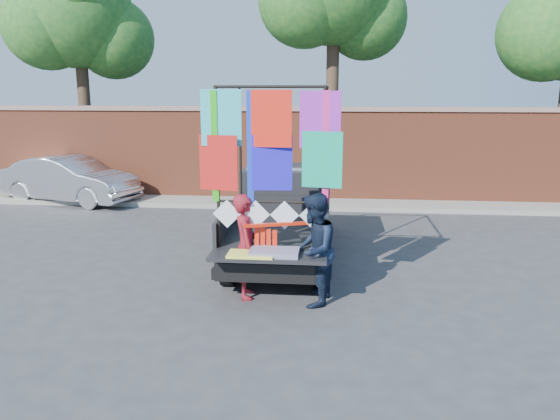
# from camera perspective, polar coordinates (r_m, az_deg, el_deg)

# --- Properties ---
(ground) EXTENTS (90.00, 90.00, 0.00)m
(ground) POSITION_cam_1_polar(r_m,az_deg,el_deg) (8.67, -1.91, -8.31)
(ground) COLOR #38383A
(ground) RESTS_ON ground
(brick_wall) EXTENTS (30.00, 0.45, 2.61)m
(brick_wall) POSITION_cam_1_polar(r_m,az_deg,el_deg) (15.17, 1.52, 5.91)
(brick_wall) COLOR #97462B
(brick_wall) RESTS_ON ground
(curb) EXTENTS (30.00, 1.20, 0.12)m
(curb) POSITION_cam_1_polar(r_m,az_deg,el_deg) (14.69, 1.29, 0.69)
(curb) COLOR gray
(curb) RESTS_ON ground
(tree_left) EXTENTS (4.20, 3.30, 7.05)m
(tree_left) POSITION_cam_1_polar(r_m,az_deg,el_deg) (17.94, -20.41, 18.33)
(tree_left) COLOR #38281C
(tree_left) RESTS_ON ground
(pickup_truck) EXTENTS (1.98, 4.98, 3.14)m
(pickup_truck) POSITION_cam_1_polar(r_m,az_deg,el_deg) (10.46, 0.53, -0.13)
(pickup_truck) COLOR black
(pickup_truck) RESTS_ON ground
(sedan) EXTENTS (4.12, 2.35, 1.28)m
(sedan) POSITION_cam_1_polar(r_m,az_deg,el_deg) (16.11, -21.10, 3.01)
(sedan) COLOR silver
(sedan) RESTS_ON ground
(woman) EXTENTS (0.49, 0.64, 1.59)m
(woman) POSITION_cam_1_polar(r_m,az_deg,el_deg) (8.17, -3.58, -3.78)
(woman) COLOR maroon
(woman) RESTS_ON ground
(man) EXTENTS (0.74, 0.89, 1.65)m
(man) POSITION_cam_1_polar(r_m,az_deg,el_deg) (7.88, 3.56, -4.17)
(man) COLOR #141E32
(man) RESTS_ON ground
(streamer_bundle) EXTENTS (1.01, 0.36, 0.71)m
(streamer_bundle) POSITION_cam_1_polar(r_m,az_deg,el_deg) (7.97, -0.90, -2.96)
(streamer_bundle) COLOR red
(streamer_bundle) RESTS_ON ground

